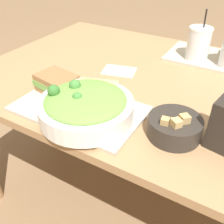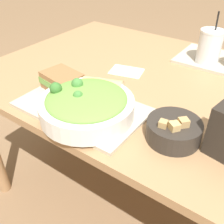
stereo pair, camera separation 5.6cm
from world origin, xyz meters
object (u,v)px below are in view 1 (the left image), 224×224
object	(u,v)px
soup_bowl	(175,126)
drink_cup_dark	(198,45)
sandwich_near	(57,83)
baguette_near	(100,88)
napkin_folded	(119,71)
salad_bowl	(86,106)

from	to	relation	value
soup_bowl	drink_cup_dark	distance (m)	0.57
sandwich_near	drink_cup_dark	bearing A→B (deg)	65.84
sandwich_near	drink_cup_dark	world-z (taller)	drink_cup_dark
baguette_near	napkin_folded	size ratio (longest dim) A/B	1.00
sandwich_near	drink_cup_dark	distance (m)	0.65
salad_bowl	napkin_folded	size ratio (longest dim) A/B	1.92
soup_bowl	drink_cup_dark	size ratio (longest dim) A/B	0.71
soup_bowl	napkin_folded	distance (m)	0.45
salad_bowl	soup_bowl	size ratio (longest dim) A/B	1.89
salad_bowl	baguette_near	world-z (taller)	salad_bowl
baguette_near	napkin_folded	world-z (taller)	baguette_near
sandwich_near	napkin_folded	world-z (taller)	sandwich_near
soup_bowl	sandwich_near	bearing A→B (deg)	178.24
salad_bowl	drink_cup_dark	world-z (taller)	drink_cup_dark
salad_bowl	napkin_folded	xyz separation A→B (m)	(-0.08, 0.36, -0.05)
salad_bowl	sandwich_near	xyz separation A→B (m)	(-0.18, 0.08, -0.01)
baguette_near	salad_bowl	bearing A→B (deg)	173.02
drink_cup_dark	sandwich_near	bearing A→B (deg)	-123.49
soup_bowl	baguette_near	distance (m)	0.30
drink_cup_dark	baguette_near	bearing A→B (deg)	-112.05
sandwich_near	baguette_near	bearing A→B (deg)	24.72
soup_bowl	sandwich_near	size ratio (longest dim) A/B	0.98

